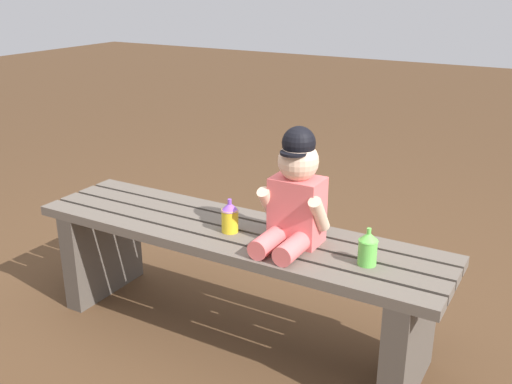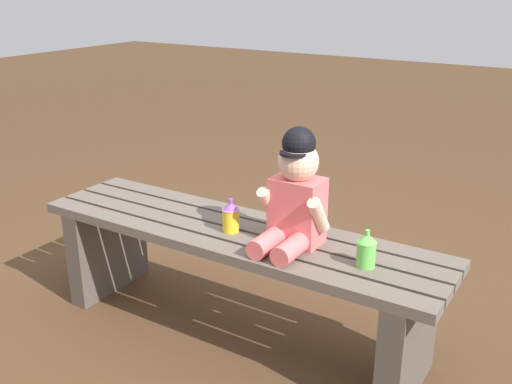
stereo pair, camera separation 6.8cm
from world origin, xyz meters
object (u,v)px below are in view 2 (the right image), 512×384
Objects in this scene: park_bench at (236,264)px; sippy_cup_right at (366,249)px; child_figure at (295,195)px; sippy_cup_left at (231,216)px.

sippy_cup_right is at bearing -2.95° from park_bench.
child_figure is 3.26× the size of sippy_cup_left.
sippy_cup_right is (0.27, -0.03, -0.12)m from child_figure.
sippy_cup_right is (0.51, 0.00, 0.00)m from sippy_cup_left.
sippy_cup_right is at bearing 0.00° from sippy_cup_left.
sippy_cup_left and sippy_cup_right have the same top height.
park_bench is 0.55m from sippy_cup_right.
sippy_cup_left is 0.51m from sippy_cup_right.
park_bench is at bearing 177.05° from sippy_cup_right.
park_bench is 0.20m from sippy_cup_left.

